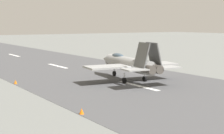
% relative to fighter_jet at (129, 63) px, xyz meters
% --- Properties ---
extents(ground_plane, '(400.00, 400.00, 0.00)m').
position_rel_fighter_jet_xyz_m(ground_plane, '(-3.69, 1.47, -2.42)').
color(ground_plane, slate).
extents(runway_strip, '(240.00, 26.00, 0.02)m').
position_rel_fighter_jet_xyz_m(runway_strip, '(-3.71, 1.47, -2.41)').
color(runway_strip, '#464649').
rests_on(runway_strip, ground).
extents(fighter_jet, '(16.34, 13.53, 5.61)m').
position_rel_fighter_jet_xyz_m(fighter_jet, '(0.00, 0.00, 0.00)').
color(fighter_jet, gray).
rests_on(fighter_jet, ground).
extents(crew_person, '(0.37, 0.68, 1.73)m').
position_rel_fighter_jet_xyz_m(crew_person, '(11.11, -10.18, -1.55)').
color(crew_person, '#1E2338').
rests_on(crew_person, ground).
extents(marker_cone_near, '(0.44, 0.44, 0.55)m').
position_rel_fighter_jet_xyz_m(marker_cone_near, '(-12.39, 14.19, -2.14)').
color(marker_cone_near, orange).
rests_on(marker_cone_near, ground).
extents(marker_cone_mid, '(0.44, 0.44, 0.55)m').
position_rel_fighter_jet_xyz_m(marker_cone_mid, '(5.95, 14.19, -2.14)').
color(marker_cone_mid, orange).
rests_on(marker_cone_mid, ground).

